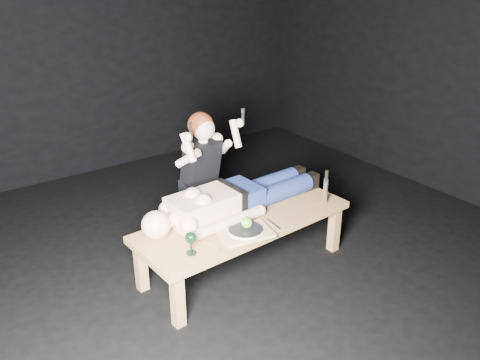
{
  "coord_description": "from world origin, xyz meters",
  "views": [
    {
      "loc": [
        -1.99,
        -2.8,
        2.26
      ],
      "look_at": [
        -0.03,
        -0.07,
        0.75
      ],
      "focal_mm": 37.13,
      "sensor_mm": 36.0,
      "label": 1
    }
  ],
  "objects_px": {
    "serving_tray": "(245,233)",
    "carving_knife": "(326,187)",
    "lying_man": "(237,194)",
    "table": "(244,243)",
    "kneeling_woman": "(196,174)",
    "goblet": "(191,243)"
  },
  "relations": [
    {
      "from": "table",
      "to": "kneeling_woman",
      "type": "distance_m",
      "value": 0.76
    },
    {
      "from": "serving_tray",
      "to": "kneeling_woman",
      "type": "bearing_deg",
      "value": 82.58
    },
    {
      "from": "serving_tray",
      "to": "carving_knife",
      "type": "xyz_separation_m",
      "value": [
        0.81,
        0.02,
        0.13
      ]
    },
    {
      "from": "lying_man",
      "to": "serving_tray",
      "type": "distance_m",
      "value": 0.41
    },
    {
      "from": "goblet",
      "to": "carving_knife",
      "type": "xyz_separation_m",
      "value": [
        1.26,
        0.02,
        0.06
      ]
    },
    {
      "from": "table",
      "to": "lying_man",
      "type": "height_order",
      "value": "lying_man"
    },
    {
      "from": "lying_man",
      "to": "serving_tray",
      "type": "xyz_separation_m",
      "value": [
        -0.18,
        -0.35,
        -0.12
      ]
    },
    {
      "from": "lying_man",
      "to": "kneeling_woman",
      "type": "height_order",
      "value": "kneeling_woman"
    },
    {
      "from": "kneeling_woman",
      "to": "lying_man",
      "type": "bearing_deg",
      "value": -89.04
    },
    {
      "from": "kneeling_woman",
      "to": "serving_tray",
      "type": "xyz_separation_m",
      "value": [
        -0.11,
        -0.86,
        -0.13
      ]
    },
    {
      "from": "kneeling_woman",
      "to": "carving_knife",
      "type": "height_order",
      "value": "kneeling_woman"
    },
    {
      "from": "lying_man",
      "to": "carving_knife",
      "type": "xyz_separation_m",
      "value": [
        0.63,
        -0.33,
        0.01
      ]
    },
    {
      "from": "table",
      "to": "serving_tray",
      "type": "xyz_separation_m",
      "value": [
        -0.13,
        -0.2,
        0.24
      ]
    },
    {
      "from": "lying_man",
      "to": "goblet",
      "type": "bearing_deg",
      "value": -153.72
    },
    {
      "from": "table",
      "to": "carving_knife",
      "type": "height_order",
      "value": "carving_knife"
    },
    {
      "from": "serving_tray",
      "to": "carving_knife",
      "type": "height_order",
      "value": "carving_knife"
    },
    {
      "from": "table",
      "to": "serving_tray",
      "type": "bearing_deg",
      "value": -126.18
    },
    {
      "from": "kneeling_woman",
      "to": "carving_knife",
      "type": "relative_size",
      "value": 4.12
    },
    {
      "from": "table",
      "to": "lying_man",
      "type": "distance_m",
      "value": 0.39
    },
    {
      "from": "lying_man",
      "to": "carving_knife",
      "type": "distance_m",
      "value": 0.71
    },
    {
      "from": "goblet",
      "to": "lying_man",
      "type": "bearing_deg",
      "value": 28.96
    },
    {
      "from": "lying_man",
      "to": "carving_knife",
      "type": "relative_size",
      "value": 5.93
    }
  ]
}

